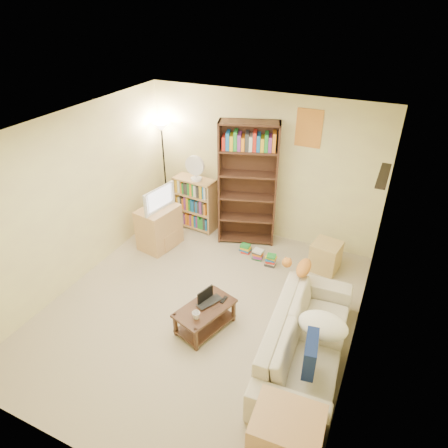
{
  "coord_description": "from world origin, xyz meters",
  "views": [
    {
      "loc": [
        2.04,
        -3.64,
        3.86
      ],
      "look_at": [
        0.06,
        0.63,
        1.05
      ],
      "focal_mm": 32.0,
      "sensor_mm": 36.0,
      "label": 1
    }
  ],
  "objects_px": {
    "desk_fan": "(195,168)",
    "mug": "(196,315)",
    "sofa": "(306,339)",
    "coffee_table": "(205,315)",
    "television": "(156,198)",
    "side_table": "(325,256)",
    "short_bookshelf": "(195,204)",
    "tabby_cat": "(301,267)",
    "tall_bookshelf": "(248,182)",
    "laptop": "(212,304)",
    "tv_stand": "(159,227)",
    "floor_lamp": "(162,144)",
    "end_cabinet": "(286,436)"
  },
  "relations": [
    {
      "from": "sofa",
      "to": "coffee_table",
      "type": "bearing_deg",
      "value": 89.02
    },
    {
      "from": "laptop",
      "to": "television",
      "type": "xyz_separation_m",
      "value": [
        -1.65,
        1.33,
        0.55
      ]
    },
    {
      "from": "floor_lamp",
      "to": "tall_bookshelf",
      "type": "bearing_deg",
      "value": -5.16
    },
    {
      "from": "tabby_cat",
      "to": "mug",
      "type": "height_order",
      "value": "tabby_cat"
    },
    {
      "from": "tv_stand",
      "to": "side_table",
      "type": "relative_size",
      "value": 1.53
    },
    {
      "from": "laptop",
      "to": "desk_fan",
      "type": "height_order",
      "value": "desk_fan"
    },
    {
      "from": "tabby_cat",
      "to": "floor_lamp",
      "type": "xyz_separation_m",
      "value": [
        -2.99,
        1.47,
        0.76
      ]
    },
    {
      "from": "coffee_table",
      "to": "mug",
      "type": "xyz_separation_m",
      "value": [
        -0.01,
        -0.22,
        0.18
      ]
    },
    {
      "from": "laptop",
      "to": "short_bookshelf",
      "type": "xyz_separation_m",
      "value": [
        -1.39,
        2.13,
        0.12
      ]
    },
    {
      "from": "tabby_cat",
      "to": "laptop",
      "type": "relative_size",
      "value": 1.21
    },
    {
      "from": "tv_stand",
      "to": "television",
      "type": "relative_size",
      "value": 1.05
    },
    {
      "from": "tabby_cat",
      "to": "tall_bookshelf",
      "type": "height_order",
      "value": "tall_bookshelf"
    },
    {
      "from": "floor_lamp",
      "to": "tv_stand",
      "type": "bearing_deg",
      "value": -65.58
    },
    {
      "from": "coffee_table",
      "to": "television",
      "type": "distance_m",
      "value": 2.24
    },
    {
      "from": "tv_stand",
      "to": "floor_lamp",
      "type": "relative_size",
      "value": 0.39
    },
    {
      "from": "laptop",
      "to": "short_bookshelf",
      "type": "distance_m",
      "value": 2.55
    },
    {
      "from": "floor_lamp",
      "to": "end_cabinet",
      "type": "bearing_deg",
      "value": -45.24
    },
    {
      "from": "laptop",
      "to": "desk_fan",
      "type": "bearing_deg",
      "value": 58.42
    },
    {
      "from": "tabby_cat",
      "to": "television",
      "type": "xyz_separation_m",
      "value": [
        -2.56,
        0.54,
        0.21
      ]
    },
    {
      "from": "sofa",
      "to": "television",
      "type": "height_order",
      "value": "television"
    },
    {
      "from": "short_bookshelf",
      "to": "television",
      "type": "bearing_deg",
      "value": -103.13
    },
    {
      "from": "tv_stand",
      "to": "tall_bookshelf",
      "type": "xyz_separation_m",
      "value": [
        1.27,
        0.78,
        0.76
      ]
    },
    {
      "from": "television",
      "to": "side_table",
      "type": "xyz_separation_m",
      "value": [
        2.71,
        0.52,
        -0.68
      ]
    },
    {
      "from": "tabby_cat",
      "to": "tv_stand",
      "type": "distance_m",
      "value": 2.64
    },
    {
      "from": "coffee_table",
      "to": "tv_stand",
      "type": "height_order",
      "value": "tv_stand"
    },
    {
      "from": "coffee_table",
      "to": "floor_lamp",
      "type": "height_order",
      "value": "floor_lamp"
    },
    {
      "from": "tv_stand",
      "to": "desk_fan",
      "type": "relative_size",
      "value": 1.59
    },
    {
      "from": "tv_stand",
      "to": "side_table",
      "type": "height_order",
      "value": "tv_stand"
    },
    {
      "from": "desk_fan",
      "to": "mug",
      "type": "bearing_deg",
      "value": -61.96
    },
    {
      "from": "sofa",
      "to": "side_table",
      "type": "distance_m",
      "value": 1.88
    },
    {
      "from": "tv_stand",
      "to": "short_bookshelf",
      "type": "bearing_deg",
      "value": 81.82
    },
    {
      "from": "coffee_table",
      "to": "side_table",
      "type": "height_order",
      "value": "side_table"
    },
    {
      "from": "television",
      "to": "coffee_table",
      "type": "bearing_deg",
      "value": -121.59
    },
    {
      "from": "sofa",
      "to": "desk_fan",
      "type": "xyz_separation_m",
      "value": [
        -2.58,
        2.1,
        0.89
      ]
    },
    {
      "from": "tabby_cat",
      "to": "mug",
      "type": "xyz_separation_m",
      "value": [
        -0.98,
        -1.08,
        -0.31
      ]
    },
    {
      "from": "sofa",
      "to": "floor_lamp",
      "type": "bearing_deg",
      "value": 51.89
    },
    {
      "from": "television",
      "to": "side_table",
      "type": "distance_m",
      "value": 2.85
    },
    {
      "from": "desk_fan",
      "to": "side_table",
      "type": "xyz_separation_m",
      "value": [
        2.4,
        -0.23,
        -0.97
      ]
    },
    {
      "from": "sofa",
      "to": "television",
      "type": "relative_size",
      "value": 3.2
    },
    {
      "from": "mug",
      "to": "floor_lamp",
      "type": "height_order",
      "value": "floor_lamp"
    },
    {
      "from": "tabby_cat",
      "to": "short_bookshelf",
      "type": "height_order",
      "value": "short_bookshelf"
    },
    {
      "from": "short_bookshelf",
      "to": "mug",
      "type": "bearing_deg",
      "value": -56.49
    },
    {
      "from": "coffee_table",
      "to": "short_bookshelf",
      "type": "height_order",
      "value": "short_bookshelf"
    },
    {
      "from": "television",
      "to": "tall_bookshelf",
      "type": "relative_size",
      "value": 0.32
    },
    {
      "from": "desk_fan",
      "to": "tv_stand",
      "type": "bearing_deg",
      "value": -112.66
    },
    {
      "from": "television",
      "to": "short_bookshelf",
      "type": "height_order",
      "value": "television"
    },
    {
      "from": "sofa",
      "to": "television",
      "type": "distance_m",
      "value": 3.25
    },
    {
      "from": "end_cabinet",
      "to": "television",
      "type": "bearing_deg",
      "value": 139.93
    },
    {
      "from": "tv_stand",
      "to": "floor_lamp",
      "type": "bearing_deg",
      "value": 124.31
    },
    {
      "from": "laptop",
      "to": "floor_lamp",
      "type": "distance_m",
      "value": 3.26
    }
  ]
}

